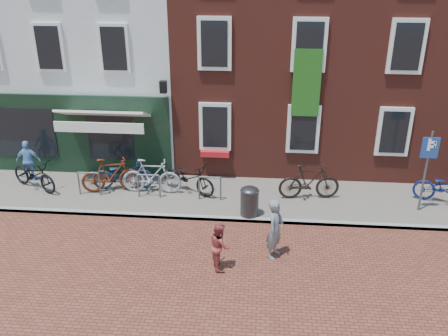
# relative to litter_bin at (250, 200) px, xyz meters

# --- Properties ---
(ground) EXTENTS (80.00, 80.00, 0.00)m
(ground) POSITION_rel_litter_bin_xyz_m (-1.81, -0.30, -0.62)
(ground) COLOR brown
(sidewalk) EXTENTS (24.00, 3.00, 0.10)m
(sidewalk) POSITION_rel_litter_bin_xyz_m (-0.81, 1.20, -0.57)
(sidewalk) COLOR slate
(sidewalk) RESTS_ON ground
(building_stucco) EXTENTS (8.00, 8.00, 9.00)m
(building_stucco) POSITION_rel_litter_bin_xyz_m (-6.81, 6.70, 3.88)
(building_stucco) COLOR silver
(building_stucco) RESTS_ON ground
(building_brick_mid) EXTENTS (6.00, 8.00, 10.00)m
(building_brick_mid) POSITION_rel_litter_bin_xyz_m (0.19, 6.70, 4.38)
(building_brick_mid) COLOR maroon
(building_brick_mid) RESTS_ON ground
(building_brick_right) EXTENTS (6.00, 8.00, 10.00)m
(building_brick_right) POSITION_rel_litter_bin_xyz_m (6.19, 6.70, 4.38)
(building_brick_right) COLOR maroon
(building_brick_right) RESTS_ON ground
(litter_bin) EXTENTS (0.55, 0.55, 1.01)m
(litter_bin) POSITION_rel_litter_bin_xyz_m (0.00, 0.00, 0.00)
(litter_bin) COLOR #323234
(litter_bin) RESTS_ON sidewalk
(parking_sign) EXTENTS (0.50, 0.07, 2.61)m
(parking_sign) POSITION_rel_litter_bin_xyz_m (5.26, 0.76, 1.18)
(parking_sign) COLOR #4C4C4F
(parking_sign) RESTS_ON sidewalk
(woman) EXTENTS (0.61, 0.72, 1.68)m
(woman) POSITION_rel_litter_bin_xyz_m (0.74, -1.97, 0.22)
(woman) COLOR slate
(woman) RESTS_ON ground
(boy) EXTENTS (0.65, 0.74, 1.28)m
(boy) POSITION_rel_litter_bin_xyz_m (-0.66, -2.60, 0.02)
(boy) COLOR #A03A37
(boy) RESTS_ON ground
(cafe_person) EXTENTS (0.88, 0.41, 1.47)m
(cafe_person) POSITION_rel_litter_bin_xyz_m (-7.79, 1.85, 0.21)
(cafe_person) COLOR #77A6E9
(cafe_person) RESTS_ON sidewalk
(bicycle_0) EXTENTS (2.14, 1.56, 1.07)m
(bicycle_0) POSITION_rel_litter_bin_xyz_m (-7.32, 1.20, 0.01)
(bicycle_0) COLOR black
(bicycle_0) RESTS_ON sidewalk
(bicycle_1) EXTENTS (2.06, 1.05, 1.19)m
(bicycle_1) POSITION_rel_litter_bin_xyz_m (-4.65, 1.23, 0.07)
(bicycle_1) COLOR #5C200E
(bicycle_1) RESTS_ON sidewalk
(bicycle_2) EXTENTS (2.12, 1.00, 1.07)m
(bicycle_2) POSITION_rel_litter_bin_xyz_m (-4.33, 1.46, 0.01)
(bicycle_2) COLOR #162B4D
(bicycle_2) RESTS_ON sidewalk
(bicycle_3) EXTENTS (1.98, 0.57, 1.19)m
(bicycle_3) POSITION_rel_litter_bin_xyz_m (-3.30, 1.26, 0.07)
(bicycle_3) COLOR #98979A
(bicycle_3) RESTS_ON sidewalk
(bicycle_4) EXTENTS (2.14, 1.56, 1.07)m
(bicycle_4) POSITION_rel_litter_bin_xyz_m (-2.09, 1.40, 0.01)
(bicycle_4) COLOR black
(bicycle_4) RESTS_ON sidewalk
(bicycle_5) EXTENTS (2.03, 0.79, 1.19)m
(bicycle_5) POSITION_rel_litter_bin_xyz_m (1.88, 1.28, 0.07)
(bicycle_5) COLOR black
(bicycle_5) RESTS_ON sidewalk
(bicycle_6) EXTENTS (2.16, 1.27, 1.07)m
(bicycle_6) POSITION_rel_litter_bin_xyz_m (6.24, 1.33, 0.01)
(bicycle_6) COLOR #0D1956
(bicycle_6) RESTS_ON sidewalk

